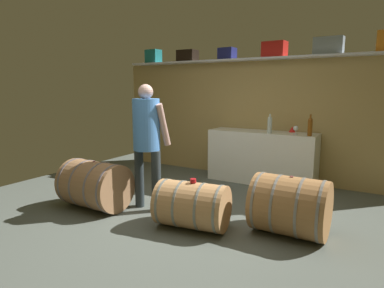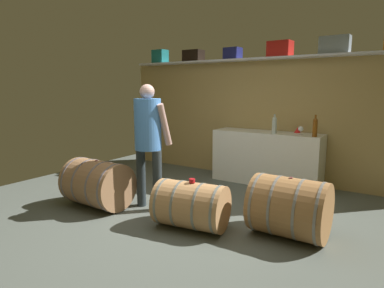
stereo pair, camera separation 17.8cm
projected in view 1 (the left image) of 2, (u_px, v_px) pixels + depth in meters
The scene contains 18 objects.
ground_plane at pixel (202, 206), 4.65m from camera, with size 6.70×8.23×0.02m, color #525952.
back_wall_panel at pixel (252, 120), 6.08m from camera, with size 5.50×0.10×2.11m, color tan.
high_shelf_board at pixel (250, 60), 5.77m from camera, with size 5.06×0.40×0.03m, color silver.
toolcase_teal at pixel (153, 57), 6.81m from camera, with size 0.29×0.22×0.27m, color #1A767B.
toolcase_black at pixel (187, 56), 6.40m from camera, with size 0.36×0.27×0.22m, color black.
toolcase_navy at pixel (227, 54), 5.98m from camera, with size 0.28×0.23×0.21m, color navy.
toolcase_red at pixel (274, 50), 5.54m from camera, with size 0.38×0.25×0.26m, color red.
toolcase_grey at pixel (329, 46), 5.11m from camera, with size 0.43×0.21×0.27m, color gray.
work_cabinet at pixel (262, 157), 5.74m from camera, with size 1.83×0.53×0.90m, color white.
wine_bottle_clear at pixel (270, 124), 5.44m from camera, with size 0.08×0.08×0.32m.
wine_bottle_amber at pixel (310, 126), 5.11m from camera, with size 0.07×0.07×0.34m.
wine_glass at pixel (296, 129), 5.30m from camera, with size 0.08×0.08×0.14m.
red_funnel at pixel (292, 129), 5.58m from camera, with size 0.11×0.11×0.09m, color red.
wine_barrel_near at pixel (192, 205), 3.87m from camera, with size 0.89×0.66×0.56m.
wine_barrel_far at pixel (290, 206), 3.68m from camera, with size 0.81×0.68×0.68m.
wine_barrel_flank at pixel (95, 185), 4.52m from camera, with size 0.88×0.66×0.66m.
tasting_cup at pixel (193, 181), 3.81m from camera, with size 0.07×0.07×0.04m, color red.
winemaker_pouring at pixel (147, 134), 4.38m from camera, with size 0.51×0.40×1.68m.
Camera 1 is at (2.14, -3.27, 1.63)m, focal length 30.89 mm.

